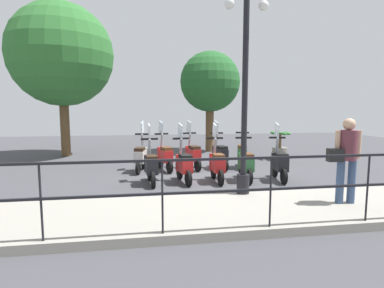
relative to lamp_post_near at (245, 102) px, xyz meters
name	(u,v)px	position (x,y,z in m)	size (l,w,h in m)	color
ground_plane	(210,175)	(2.40, 0.18, -2.05)	(28.00, 28.00, 0.00)	#424247
promenade_walkway	(246,209)	(-0.75, 0.18, -1.98)	(2.20, 20.00, 0.15)	gray
fence_railing	(271,177)	(-1.80, 0.18, -1.15)	(0.04, 16.03, 1.07)	black
lamp_post_near	(245,102)	(0.00, 0.00, 0.00)	(0.26, 0.90, 4.29)	black
pedestrian_with_bag	(346,154)	(-0.93, -1.66, -0.97)	(0.35, 0.65, 1.59)	#384C70
tree_large	(62,55)	(6.86, 5.23, 1.96)	(4.02, 4.02, 6.04)	brown
tree_distant	(210,82)	(7.29, -0.85, 1.02)	(2.65, 2.65, 4.43)	brown
potted_palm	(280,148)	(4.76, -3.04, -1.61)	(1.06, 0.66, 1.05)	slate
scooter_near_0	(279,163)	(1.52, -1.52, -1.57)	(1.23, 0.45, 1.54)	black
scooter_near_1	(246,163)	(1.63, -0.61, -1.57)	(1.23, 0.44, 1.54)	black
scooter_near_2	(217,164)	(1.63, 0.17, -1.57)	(1.23, 0.44, 1.54)	black
scooter_near_3	(184,164)	(1.68, 1.04, -1.57)	(1.23, 0.46, 1.54)	black
scooter_near_4	(151,165)	(1.66, 1.88, -1.57)	(1.23, 0.44, 1.54)	black
scooter_far_0	(242,153)	(3.36, -1.09, -1.57)	(1.20, 0.54, 1.54)	black
scooter_far_1	(220,154)	(3.27, -0.31, -1.57)	(1.23, 0.47, 1.54)	black
scooter_far_2	(193,154)	(3.39, 0.54, -1.57)	(1.22, 0.51, 1.54)	black
scooter_far_3	(165,155)	(3.26, 1.43, -1.57)	(1.20, 0.54, 1.54)	black
scooter_far_4	(141,156)	(3.24, 2.16, -1.57)	(1.22, 0.48, 1.54)	black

